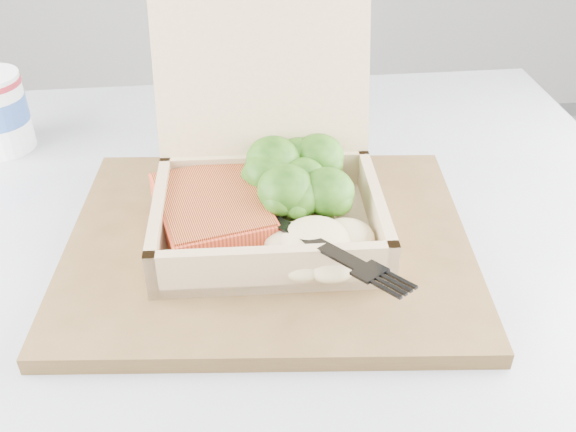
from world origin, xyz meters
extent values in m
cube|color=#A0A3A9|center=(-0.69, 0.20, 0.75)|extent=(0.89, 0.89, 0.03)
cube|color=brown|center=(-0.66, 0.25, 0.77)|extent=(0.40, 0.33, 0.02)
cube|color=tan|center=(-0.66, 0.25, 0.78)|extent=(0.21, 0.17, 0.01)
cube|color=tan|center=(-0.75, 0.25, 0.80)|extent=(0.02, 0.16, 0.04)
cube|color=tan|center=(-0.56, 0.24, 0.80)|extent=(0.02, 0.16, 0.04)
cube|color=tan|center=(-0.66, 0.18, 0.80)|extent=(0.21, 0.02, 0.04)
cube|color=tan|center=(-0.65, 0.32, 0.80)|extent=(0.21, 0.02, 0.04)
cube|color=tan|center=(-0.65, 0.35, 0.89)|extent=(0.21, 0.07, 0.15)
cube|color=#E14B2C|center=(-0.71, 0.27, 0.80)|extent=(0.12, 0.14, 0.03)
ellipsoid|color=#C9B282|center=(-0.62, 0.20, 0.80)|extent=(0.10, 0.09, 0.03)
cube|color=black|center=(-0.66, 0.24, 0.82)|extent=(0.07, 0.11, 0.02)
cube|color=black|center=(-0.61, 0.17, 0.82)|extent=(0.05, 0.05, 0.01)
cube|color=white|center=(-0.61, 0.46, 0.76)|extent=(0.10, 0.15, 0.00)
camera|label=1|loc=(-0.69, -0.22, 1.14)|focal=40.00mm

